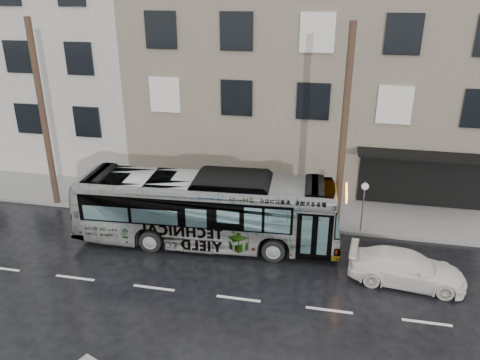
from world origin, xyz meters
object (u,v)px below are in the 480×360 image
object	(u,v)px
utility_pole_rear	(43,116)
bus	(207,209)
sign_post	(363,207)
white_sedan	(407,268)
utility_pole_front	(344,133)

from	to	relation	value
utility_pole_rear	bus	world-z (taller)	utility_pole_rear
utility_pole_rear	sign_post	distance (m)	15.46
sign_post	white_sedan	world-z (taller)	sign_post
bus	white_sedan	xyz separation A→B (m)	(8.10, -1.44, -0.96)
utility_pole_front	utility_pole_rear	distance (m)	14.00
sign_post	white_sedan	bearing A→B (deg)	-66.38
sign_post	bus	size ratio (longest dim) A/B	0.21
utility_pole_front	white_sedan	bearing A→B (deg)	-53.13
bus	sign_post	bearing A→B (deg)	-75.63
utility_pole_front	sign_post	size ratio (longest dim) A/B	3.75
white_sedan	utility_pole_front	bearing A→B (deg)	42.51
sign_post	white_sedan	xyz separation A→B (m)	(1.54, -3.52, -0.74)
utility_pole_rear	sign_post	bearing A→B (deg)	0.00
utility_pole_rear	utility_pole_front	bearing A→B (deg)	0.00
utility_pole_front	sign_post	world-z (taller)	utility_pole_front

